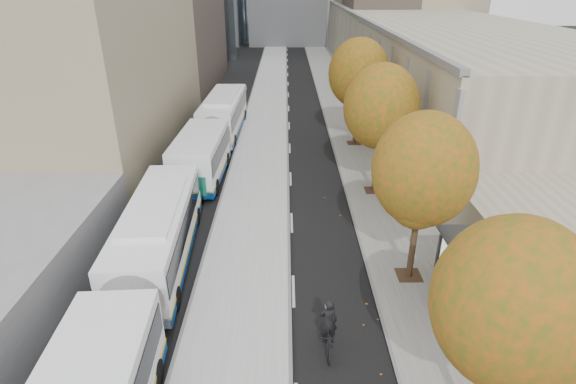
{
  "coord_description": "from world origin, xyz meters",
  "views": [
    {
      "loc": [
        -1.97,
        -3.69,
        12.27
      ],
      "look_at": [
        -1.86,
        16.72,
        2.5
      ],
      "focal_mm": 28.0,
      "sensor_mm": 36.0,
      "label": 1
    }
  ],
  "objects_px": {
    "distant_car": "(237,90)",
    "bus_near": "(138,286)",
    "bus_shelter": "(481,262)",
    "bus_far": "(216,129)",
    "cyclist": "(328,333)"
  },
  "relations": [
    {
      "from": "cyclist",
      "to": "bus_far",
      "type": "bearing_deg",
      "value": 106.97
    },
    {
      "from": "bus_near",
      "to": "distant_car",
      "type": "relative_size",
      "value": 5.08
    },
    {
      "from": "bus_shelter",
      "to": "cyclist",
      "type": "distance_m",
      "value": 6.78
    },
    {
      "from": "bus_shelter",
      "to": "cyclist",
      "type": "xyz_separation_m",
      "value": [
        -6.18,
        -2.44,
        -1.33
      ]
    },
    {
      "from": "bus_shelter",
      "to": "bus_far",
      "type": "relative_size",
      "value": 0.23
    },
    {
      "from": "bus_shelter",
      "to": "cyclist",
      "type": "height_order",
      "value": "bus_shelter"
    },
    {
      "from": "distant_car",
      "to": "bus_near",
      "type": "bearing_deg",
      "value": -78.89
    },
    {
      "from": "bus_far",
      "to": "distant_car",
      "type": "bearing_deg",
      "value": 91.91
    },
    {
      "from": "bus_shelter",
      "to": "distant_car",
      "type": "bearing_deg",
      "value": 109.59
    },
    {
      "from": "bus_near",
      "to": "distant_car",
      "type": "bearing_deg",
      "value": 86.6
    },
    {
      "from": "bus_near",
      "to": "bus_far",
      "type": "distance_m",
      "value": 19.42
    },
    {
      "from": "bus_near",
      "to": "bus_far",
      "type": "xyz_separation_m",
      "value": [
        0.24,
        19.42,
        0.09
      ]
    },
    {
      "from": "bus_far",
      "to": "distant_car",
      "type": "relative_size",
      "value": 5.35
    },
    {
      "from": "bus_far",
      "to": "cyclist",
      "type": "xyz_separation_m",
      "value": [
        6.88,
        -21.14,
        -0.87
      ]
    },
    {
      "from": "bus_far",
      "to": "cyclist",
      "type": "relative_size",
      "value": 8.22
    }
  ]
}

